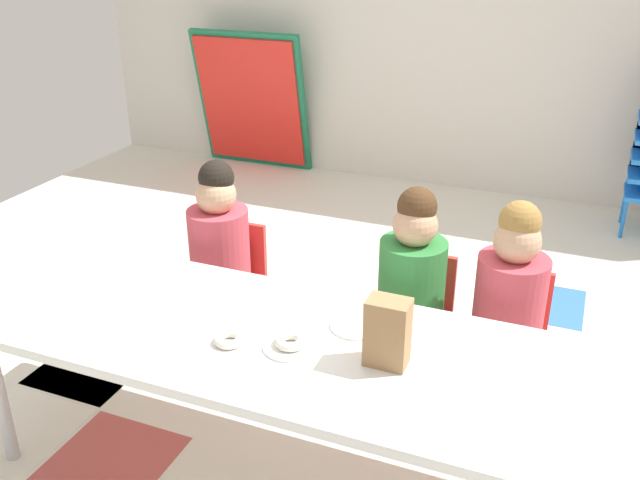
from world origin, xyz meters
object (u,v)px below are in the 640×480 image
object	(u,v)px
paper_bag_brown	(388,332)
craft_table	(286,349)
seated_child_far_right	(510,295)
donut_powdered_on_plate	(291,341)
seated_child_middle_seat	(412,278)
paper_plate_center_table	(357,326)
seated_child_near_camera	(220,243)
paper_plate_near_edge	(291,346)
folded_activity_table	(251,101)
donut_powdered_loose	(229,339)

from	to	relation	value
paper_bag_brown	craft_table	bearing A→B (deg)	178.45
seated_child_far_right	donut_powdered_on_plate	distance (m)	0.88
seated_child_middle_seat	seated_child_far_right	bearing A→B (deg)	-0.00
paper_plate_center_table	seated_child_near_camera	bearing A→B (deg)	150.14
seated_child_near_camera	paper_plate_near_edge	world-z (taller)	seated_child_near_camera
seated_child_middle_seat	paper_bag_brown	size ratio (longest dim) A/B	4.17
folded_activity_table	paper_bag_brown	world-z (taller)	folded_activity_table
folded_activity_table	paper_plate_center_table	size ratio (longest dim) A/B	6.04
craft_table	paper_bag_brown	world-z (taller)	paper_bag_brown
seated_child_middle_seat	donut_powdered_loose	xyz separation A→B (m)	(-0.42, -0.69, 0.03)
folded_activity_table	paper_bag_brown	xyz separation A→B (m)	(2.03, -3.04, 0.14)
seated_child_middle_seat	donut_powdered_on_plate	bearing A→B (deg)	-109.66
paper_bag_brown	paper_plate_near_edge	size ratio (longest dim) A/B	1.22
craft_table	paper_bag_brown	size ratio (longest dim) A/B	9.65
seated_child_far_right	paper_plate_center_table	bearing A→B (deg)	-135.05
seated_child_far_right	folded_activity_table	size ratio (longest dim) A/B	0.84
paper_plate_near_edge	donut_powdered_on_plate	world-z (taller)	donut_powdered_on_plate
folded_activity_table	donut_powdered_on_plate	size ratio (longest dim) A/B	10.56
paper_bag_brown	folded_activity_table	bearing A→B (deg)	123.70
folded_activity_table	donut_powdered_on_plate	bearing A→B (deg)	-60.76
donut_powdered_on_plate	craft_table	bearing A→B (deg)	131.23
craft_table	donut_powdered_loose	distance (m)	0.19
paper_plate_near_edge	seated_child_near_camera	bearing A→B (deg)	134.08
paper_plate_near_edge	donut_powdered_on_plate	size ratio (longest dim) A/B	1.75
seated_child_near_camera	donut_powdered_loose	xyz separation A→B (m)	(0.43, -0.69, 0.03)
seated_child_middle_seat	paper_plate_near_edge	xyz separation A→B (m)	(-0.23, -0.64, 0.02)
paper_plate_near_edge	paper_plate_center_table	world-z (taller)	same
seated_child_near_camera	donut_powdered_loose	bearing A→B (deg)	-58.31
craft_table	donut_powdered_loose	size ratio (longest dim) A/B	20.86
seated_child_near_camera	donut_powdered_loose	distance (m)	0.81
seated_child_middle_seat	donut_powdered_loose	distance (m)	0.81
paper_plate_center_table	donut_powdered_on_plate	xyz separation A→B (m)	(-0.15, -0.20, 0.02)
seated_child_far_right	folded_activity_table	bearing A→B (deg)	133.66
paper_plate_near_edge	seated_child_middle_seat	bearing A→B (deg)	70.34
craft_table	paper_plate_near_edge	bearing A→B (deg)	-48.77
craft_table	seated_child_far_right	xyz separation A→B (m)	(0.64, 0.60, 0.03)
seated_child_middle_seat	folded_activity_table	size ratio (longest dim) A/B	0.84
paper_bag_brown	paper_plate_near_edge	world-z (taller)	paper_bag_brown
paper_plate_center_table	seated_child_middle_seat	bearing A→B (deg)	80.53
donut_powdered_loose	paper_plate_center_table	bearing A→B (deg)	35.37
craft_table	paper_plate_center_table	distance (m)	0.25
donut_powdered_on_plate	paper_plate_near_edge	bearing A→B (deg)	0.00
donut_powdered_on_plate	donut_powdered_loose	distance (m)	0.20
craft_table	folded_activity_table	bearing A→B (deg)	119.04
folded_activity_table	paper_plate_center_table	bearing A→B (deg)	-56.91
seated_child_middle_seat	donut_powdered_on_plate	size ratio (longest dim) A/B	8.92
seated_child_near_camera	paper_plate_center_table	world-z (taller)	seated_child_near_camera
seated_child_near_camera	craft_table	bearing A→B (deg)	-45.73
seated_child_near_camera	paper_bag_brown	xyz separation A→B (m)	(0.93, -0.61, 0.13)
craft_table	seated_child_near_camera	size ratio (longest dim) A/B	2.31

